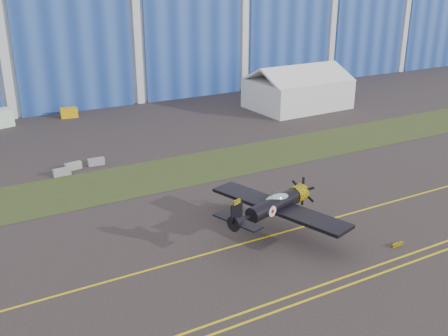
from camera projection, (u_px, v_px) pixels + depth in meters
ground at (107, 249)px, 44.95m from camera, size 260.00×260.00×0.00m
grass_median at (67, 193)px, 56.36m from camera, size 260.00×10.00×0.02m
taxiway_centreline at (127, 276)px, 40.87m from camera, size 200.00×0.20×0.02m
guard_board_right at (397, 245)px, 45.26m from camera, size 1.20×0.15×0.35m
warbird at (274, 205)px, 46.44m from camera, size 15.24×16.84×4.17m
tent at (298, 86)px, 90.76m from camera, size 16.67×12.46×7.57m
tug at (69, 113)px, 85.58m from camera, size 2.85×2.00×1.55m
gse_box at (318, 86)px, 105.26m from camera, size 3.20×2.33×1.72m
barrier_a at (62, 172)px, 60.99m from camera, size 2.02×0.68×0.90m
barrier_b at (73, 166)px, 62.87m from camera, size 2.07×0.91×0.90m
barrier_c at (96, 162)px, 64.31m from camera, size 2.03×0.70×0.90m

